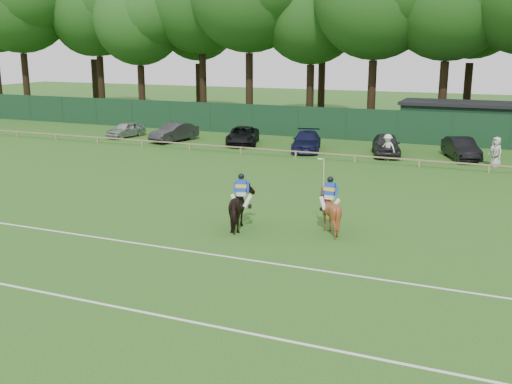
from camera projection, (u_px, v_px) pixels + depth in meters
The scene contains 19 objects.
ground at pixel (213, 244), 22.43m from camera, with size 160.00×160.00×0.00m, color #1E4C14.
horse_dark at pixel (241, 208), 24.13m from camera, with size 0.95×2.09×1.77m, color black.
horse_chestnut at pixel (329, 211), 23.70m from camera, with size 1.40×1.58×1.74m, color brown.
sedan_silver at pixel (126, 130), 48.60m from camera, with size 1.46×3.64×1.24m, color #B7BABD.
sedan_grey at pixel (174, 132), 46.44m from camera, with size 1.48×4.26×1.40m, color #2A2A2D.
suv_black at pixel (243, 136), 45.02m from camera, with size 2.18×4.73×1.31m, color black.
sedan_navy at pixel (307, 141), 42.25m from camera, with size 1.90×4.67×1.35m, color #13153C.
hatch_grey at pixel (386, 145), 40.44m from camera, with size 1.73×4.31×1.47m, color #29292B.
estate_black at pixel (461, 148), 39.13m from camera, with size 1.49×4.27×1.41m, color black.
spectator_left at pixel (388, 147), 38.77m from camera, with size 1.09×0.63×1.69m, color silver.
spectator_mid at pixel (495, 154), 36.53m from camera, with size 0.92×0.38×1.57m, color silver.
spectator_right at pixel (496, 152), 36.64m from camera, with size 0.90×0.59×1.85m, color beige.
rider_dark at pixel (241, 189), 23.93m from camera, with size 0.92×0.52×1.41m.
rider_chestnut at pixel (330, 192), 23.50m from camera, with size 0.94×0.61×2.05m.
pitch_lines at pixel (163, 277), 19.30m from camera, with size 60.00×5.10×0.01m.
pitch_rail at pixel (340, 155), 38.42m from camera, with size 62.10×0.10×0.50m.
perimeter_fence at pixel (371, 125), 46.27m from camera, with size 92.08×0.08×2.50m.
utility_shed at pixel (456, 121), 46.61m from camera, with size 8.40×4.40×3.04m.
tree_row at pixel (412, 130), 52.96m from camera, with size 96.00×12.00×21.00m, color #26561C, non-canonical shape.
Camera 1 is at (9.82, -18.98, 7.26)m, focal length 42.00 mm.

